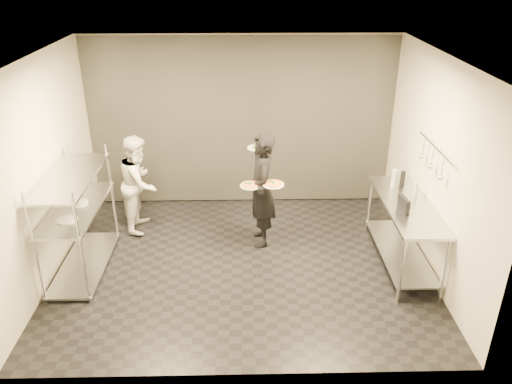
{
  "coord_description": "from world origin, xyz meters",
  "views": [
    {
      "loc": [
        0.06,
        -5.79,
        3.9
      ],
      "look_at": [
        0.19,
        0.02,
        1.1
      ],
      "focal_mm": 35.0,
      "sensor_mm": 36.0,
      "label": 1
    }
  ],
  "objects_px": {
    "pass_rack": "(77,217)",
    "waiter": "(261,191)",
    "pizza_plate_far": "(273,184)",
    "salad_plate": "(257,147)",
    "prep_counter": "(404,223)",
    "pos_monitor": "(404,204)",
    "bottle_clear": "(416,190)",
    "pizza_plate_near": "(251,185)",
    "bottle_green": "(394,178)",
    "bottle_dark": "(403,179)",
    "chef": "(139,183)"
  },
  "relations": [
    {
      "from": "bottle_dark",
      "to": "pizza_plate_near",
      "type": "bearing_deg",
      "value": -176.8
    },
    {
      "from": "salad_plate",
      "to": "bottle_clear",
      "type": "relative_size",
      "value": 1.4
    },
    {
      "from": "bottle_clear",
      "to": "chef",
      "type": "bearing_deg",
      "value": 167.12
    },
    {
      "from": "pizza_plate_far",
      "to": "pass_rack",
      "type": "bearing_deg",
      "value": -172.53
    },
    {
      "from": "bottle_dark",
      "to": "bottle_clear",
      "type": "bearing_deg",
      "value": -74.53
    },
    {
      "from": "chef",
      "to": "bottle_dark",
      "type": "bearing_deg",
      "value": -95.76
    },
    {
      "from": "prep_counter",
      "to": "chef",
      "type": "bearing_deg",
      "value": 163.57
    },
    {
      "from": "pass_rack",
      "to": "pizza_plate_near",
      "type": "bearing_deg",
      "value": 10.19
    },
    {
      "from": "pass_rack",
      "to": "pizza_plate_near",
      "type": "height_order",
      "value": "pass_rack"
    },
    {
      "from": "pizza_plate_far",
      "to": "salad_plate",
      "type": "relative_size",
      "value": 1.02
    },
    {
      "from": "pos_monitor",
      "to": "bottle_clear",
      "type": "bearing_deg",
      "value": 49.87
    },
    {
      "from": "waiter",
      "to": "pizza_plate_far",
      "type": "distance_m",
      "value": 0.37
    },
    {
      "from": "chef",
      "to": "bottle_clear",
      "type": "height_order",
      "value": "chef"
    },
    {
      "from": "pizza_plate_far",
      "to": "bottle_dark",
      "type": "distance_m",
      "value": 1.83
    },
    {
      "from": "bottle_green",
      "to": "pass_rack",
      "type": "bearing_deg",
      "value": -173.1
    },
    {
      "from": "prep_counter",
      "to": "waiter",
      "type": "xyz_separation_m",
      "value": [
        -1.9,
        0.59,
        0.22
      ]
    },
    {
      "from": "pass_rack",
      "to": "bottle_clear",
      "type": "height_order",
      "value": "pass_rack"
    },
    {
      "from": "chef",
      "to": "bottle_dark",
      "type": "relative_size",
      "value": 6.51
    },
    {
      "from": "prep_counter",
      "to": "salad_plate",
      "type": "bearing_deg",
      "value": 154.37
    },
    {
      "from": "bottle_clear",
      "to": "bottle_dark",
      "type": "xyz_separation_m",
      "value": [
        -0.09,
        0.32,
        0.01
      ]
    },
    {
      "from": "pass_rack",
      "to": "waiter",
      "type": "distance_m",
      "value": 2.51
    },
    {
      "from": "pos_monitor",
      "to": "pizza_plate_far",
      "type": "bearing_deg",
      "value": 155.08
    },
    {
      "from": "salad_plate",
      "to": "bottle_dark",
      "type": "distance_m",
      "value": 2.1
    },
    {
      "from": "waiter",
      "to": "pos_monitor",
      "type": "relative_size",
      "value": 6.26
    },
    {
      "from": "prep_counter",
      "to": "pos_monitor",
      "type": "height_order",
      "value": "pos_monitor"
    },
    {
      "from": "pass_rack",
      "to": "pos_monitor",
      "type": "relative_size",
      "value": 5.94
    },
    {
      "from": "prep_counter",
      "to": "salad_plate",
      "type": "distance_m",
      "value": 2.29
    },
    {
      "from": "pizza_plate_far",
      "to": "bottle_green",
      "type": "distance_m",
      "value": 1.71
    },
    {
      "from": "pizza_plate_far",
      "to": "bottle_clear",
      "type": "bearing_deg",
      "value": -3.83
    },
    {
      "from": "prep_counter",
      "to": "pizza_plate_near",
      "type": "xyz_separation_m",
      "value": [
        -2.05,
        0.41,
        0.4
      ]
    },
    {
      "from": "pass_rack",
      "to": "bottle_green",
      "type": "xyz_separation_m",
      "value": [
        4.28,
        0.52,
        0.28
      ]
    },
    {
      "from": "pizza_plate_near",
      "to": "bottle_dark",
      "type": "distance_m",
      "value": 2.14
    },
    {
      "from": "bottle_clear",
      "to": "pass_rack",
      "type": "bearing_deg",
      "value": -177.31
    },
    {
      "from": "pos_monitor",
      "to": "bottle_dark",
      "type": "distance_m",
      "value": 0.77
    },
    {
      "from": "prep_counter",
      "to": "pizza_plate_far",
      "type": "relative_size",
      "value": 6.18
    },
    {
      "from": "chef",
      "to": "bottle_clear",
      "type": "bearing_deg",
      "value": -100.07
    },
    {
      "from": "pos_monitor",
      "to": "bottle_dark",
      "type": "bearing_deg",
      "value": 68.86
    },
    {
      "from": "prep_counter",
      "to": "bottle_clear",
      "type": "bearing_deg",
      "value": 51.31
    },
    {
      "from": "chef",
      "to": "pizza_plate_near",
      "type": "distance_m",
      "value": 1.83
    },
    {
      "from": "bottle_green",
      "to": "bottle_dark",
      "type": "xyz_separation_m",
      "value": [
        0.13,
        0.01,
        -0.01
      ]
    },
    {
      "from": "pass_rack",
      "to": "salad_plate",
      "type": "bearing_deg",
      "value": 21.48
    },
    {
      "from": "prep_counter",
      "to": "bottle_dark",
      "type": "relative_size",
      "value": 7.81
    },
    {
      "from": "waiter",
      "to": "pizza_plate_far",
      "type": "xyz_separation_m",
      "value": [
        0.15,
        -0.26,
        0.22
      ]
    },
    {
      "from": "salad_plate",
      "to": "chef",
      "type": "bearing_deg",
      "value": 174.69
    },
    {
      "from": "pass_rack",
      "to": "waiter",
      "type": "xyz_separation_m",
      "value": [
        2.43,
        0.6,
        0.08
      ]
    },
    {
      "from": "chef",
      "to": "bottle_dark",
      "type": "distance_m",
      "value": 3.86
    },
    {
      "from": "prep_counter",
      "to": "bottle_green",
      "type": "height_order",
      "value": "bottle_green"
    },
    {
      "from": "prep_counter",
      "to": "pass_rack",
      "type": "bearing_deg",
      "value": -179.97
    },
    {
      "from": "pos_monitor",
      "to": "prep_counter",
      "type": "bearing_deg",
      "value": 54.9
    },
    {
      "from": "waiter",
      "to": "bottle_dark",
      "type": "relative_size",
      "value": 7.33
    }
  ]
}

